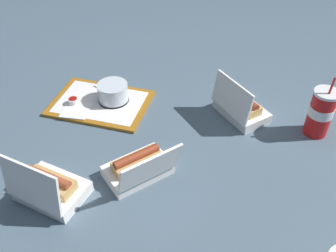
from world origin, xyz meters
name	(u,v)px	position (x,y,z in m)	size (l,w,h in m)	color
ground_plane	(167,143)	(0.00, 0.00, 0.00)	(3.20, 3.20, 0.00)	#4C6070
food_tray	(101,103)	(-0.32, 0.13, 0.01)	(0.38, 0.28, 0.01)	#A56619
cake_container	(113,93)	(-0.27, 0.16, 0.05)	(0.12, 0.12, 0.07)	black
ketchup_cup	(73,101)	(-0.41, 0.09, 0.03)	(0.04, 0.04, 0.02)	white
napkin_stack	(76,110)	(-0.38, 0.05, 0.02)	(0.10, 0.10, 0.00)	white
plastic_fork	(104,90)	(-0.33, 0.20, 0.02)	(0.11, 0.01, 0.01)	white
clamshell_hotdog_front	(49,188)	(-0.25, -0.33, 0.04)	(0.21, 0.17, 0.18)	white
clamshell_hotdog_corner	(241,107)	(0.21, 0.23, 0.04)	(0.24, 0.23, 0.16)	white
clamshell_hotdog_left	(139,167)	(-0.03, -0.17, 0.04)	(0.25, 0.26, 0.16)	white
soda_cup_corner	(321,112)	(0.49, 0.22, 0.09)	(0.09, 0.09, 0.24)	red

